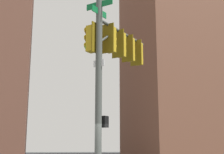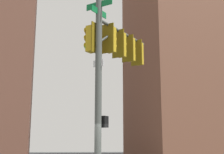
# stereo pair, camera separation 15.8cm
# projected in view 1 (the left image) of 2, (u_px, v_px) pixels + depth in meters

# --- Properties ---
(signal_pole_assembly) EXTENTS (2.95, 3.10, 7.21)m
(signal_pole_assembly) POSITION_uv_depth(u_px,v_px,m) (113.00, 59.00, 12.72)
(signal_pole_assembly) COLOR #4C514C
(signal_pole_assembly) RESTS_ON ground_plane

